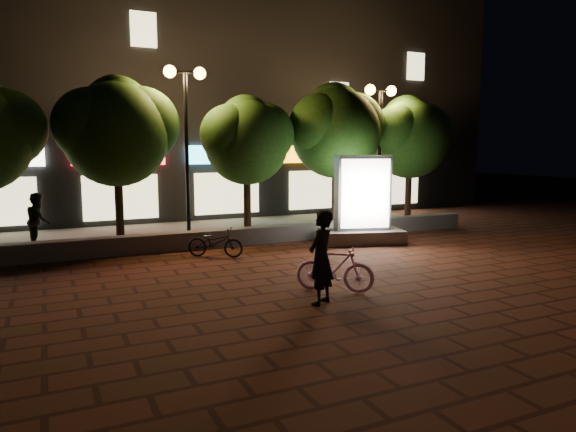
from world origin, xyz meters
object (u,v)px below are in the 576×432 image
tree_mid (247,137)px  street_lamp_left (186,109)px  tree_far_right (410,134)px  rider (321,258)px  tree_left (118,128)px  tree_right (336,127)px  street_lamp_right (380,119)px  scooter_parked (215,242)px  pedestrian (38,220)px  scooter_pink (335,268)px  ad_kiosk (362,208)px

tree_mid → street_lamp_left: street_lamp_left is taller
tree_far_right → street_lamp_left: 8.58m
rider → tree_left: bearing=-105.6°
street_lamp_left → tree_right: bearing=2.8°
tree_left → tree_mid: size_ratio=1.09×
tree_mid → street_lamp_right: 5.00m
scooter_parked → pedestrian: size_ratio=0.96×
tree_left → street_lamp_right: (8.95, -0.26, 0.45)m
street_lamp_right → tree_mid: bearing=177.0°
tree_left → tree_right: bearing=0.0°
tree_right → street_lamp_right: 1.70m
tree_left → tree_far_right: (10.50, -0.00, -0.08)m
scooter_pink → rider: bearing=173.6°
tree_mid → pedestrian: bearing=178.3°
tree_right → rider: (-4.76, -7.62, -2.69)m
street_lamp_left → scooter_parked: bearing=-88.8°
tree_far_right → scooter_pink: bearing=-136.2°
tree_right → scooter_pink: 8.71m
tree_far_right → tree_mid: bearing=-180.0°
ad_kiosk → scooter_pink: bearing=-128.8°
scooter_parked → tree_mid: bearing=-1.1°
tree_left → scooter_parked: tree_left is taller
scooter_pink → rider: size_ratio=0.90×
tree_mid → ad_kiosk: tree_mid is taller
tree_far_right → ad_kiosk: 5.28m
street_lamp_right → scooter_parked: 8.19m
street_lamp_right → ad_kiosk: 4.42m
tree_right → scooter_pink: size_ratio=3.21×
street_lamp_left → tree_mid: bearing=7.3°
tree_left → scooter_pink: bearing=-65.6°
scooter_parked → pedestrian: 5.21m
rider → scooter_parked: (-0.54, 4.80, -0.48)m
tree_left → scooter_parked: bearing=-54.7°
tree_left → street_lamp_left: street_lamp_left is taller
tree_far_right → ad_kiosk: size_ratio=1.78×
tree_far_right → street_lamp_right: street_lamp_right is taller
street_lamp_right → rider: size_ratio=2.85×
street_lamp_left → tree_far_right: bearing=1.8°
tree_left → rider: tree_left is taller
tree_left → ad_kiosk: 7.55m
tree_left → tree_right: 7.30m
street_lamp_right → rider: (-6.41, -7.36, -3.02)m
tree_mid → ad_kiosk: 4.37m
street_lamp_right → rider: bearing=-131.0°
street_lamp_left → scooter_pink: size_ratio=3.29×
street_lamp_left → rider: 8.03m
rider → street_lamp_left: bearing=-119.4°
scooter_pink → pedestrian: bearing=77.4°
street_lamp_left → pedestrian: (-4.17, 0.45, -3.17)m
tree_right → street_lamp_right: tree_right is taller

